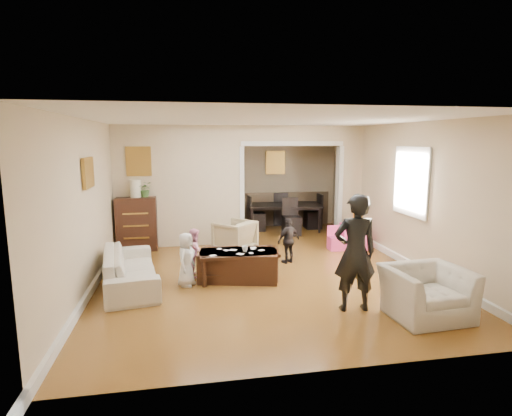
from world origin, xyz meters
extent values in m
plane|color=#946226|center=(0.00, 0.00, 0.00)|extent=(7.00, 7.00, 0.00)
cube|color=#C0A98C|center=(-1.38, 1.80, 1.30)|extent=(2.75, 0.18, 2.60)
cube|color=#C0A98C|center=(2.48, 1.80, 1.30)|extent=(0.55, 0.18, 2.60)
cube|color=#C0A98C|center=(1.10, 1.80, 2.42)|extent=(2.22, 0.18, 0.35)
cube|color=white|center=(2.73, -0.40, 1.55)|extent=(0.03, 0.95, 1.10)
cube|color=brown|center=(-2.20, 1.70, 1.85)|extent=(0.45, 0.03, 0.55)
cube|color=brown|center=(-2.71, -0.60, 1.80)|extent=(0.03, 0.55, 0.40)
cube|color=brown|center=(1.10, 3.44, 1.70)|extent=(0.45, 0.03, 0.55)
imported|color=beige|center=(-2.17, -0.64, 0.29)|extent=(1.05, 2.05, 0.57)
imported|color=tan|center=(-0.29, 1.06, 0.33)|extent=(1.00, 1.00, 0.65)
imported|color=beige|center=(1.77, -2.51, 0.32)|extent=(1.05, 0.93, 0.65)
cube|color=black|center=(-2.28, 1.59, 0.56)|extent=(0.81, 0.46, 1.12)
cylinder|color=#F2EAC5|center=(-2.28, 1.59, 1.30)|extent=(0.22, 0.22, 0.36)
imported|color=#477031|center=(-2.08, 1.59, 1.28)|extent=(0.29, 0.25, 0.32)
cube|color=#331B10|center=(-0.45, -0.64, 0.24)|extent=(1.39, 0.91, 0.48)
imported|color=silver|center=(-0.35, -0.69, 0.53)|extent=(0.12, 0.12, 0.10)
cube|color=#FF4396|center=(2.26, 0.93, 0.25)|extent=(0.60, 0.60, 0.50)
cube|color=yellow|center=(2.38, 1.03, 0.65)|extent=(0.21, 0.10, 0.30)
cylinder|color=#2AA8D4|center=(2.16, 0.88, 0.54)|extent=(0.08, 0.08, 0.08)
cube|color=red|center=(2.14, 1.05, 0.53)|extent=(0.09, 0.07, 0.05)
imported|color=white|center=(2.31, 0.81, 0.53)|extent=(0.26, 0.26, 0.06)
imported|color=black|center=(1.26, 2.97, 0.33)|extent=(2.05, 1.41, 0.66)
imported|color=black|center=(0.92, -2.14, 0.80)|extent=(0.61, 0.42, 1.60)
imported|color=silver|center=(-1.30, -0.79, 0.43)|extent=(0.41, 0.49, 0.86)
imported|color=pink|center=(-1.15, -0.34, 0.41)|extent=(0.36, 0.43, 0.82)
imported|color=black|center=(0.60, 0.11, 0.43)|extent=(0.55, 0.42, 0.87)
cube|color=white|center=(-0.18, -0.54, 0.48)|extent=(0.10, 0.09, 0.00)
cube|color=white|center=(-0.44, -0.81, 0.48)|extent=(0.14, 0.14, 0.00)
cube|color=white|center=(-0.26, -0.79, 0.48)|extent=(0.08, 0.09, 0.00)
cube|color=white|center=(-0.52, -0.55, 0.48)|extent=(0.13, 0.12, 0.00)
cube|color=white|center=(-0.88, -0.83, 0.48)|extent=(0.12, 0.11, 0.00)
cube|color=white|center=(-0.06, -0.65, 0.48)|extent=(0.12, 0.11, 0.00)
cube|color=white|center=(-0.17, -0.46, 0.48)|extent=(0.11, 0.10, 0.00)
cube|color=white|center=(-0.64, -0.55, 0.48)|extent=(0.11, 0.11, 0.00)
cube|color=white|center=(-0.74, -0.44, 0.48)|extent=(0.10, 0.11, 0.00)
camera|label=1|loc=(-1.31, -7.08, 2.28)|focal=28.64mm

